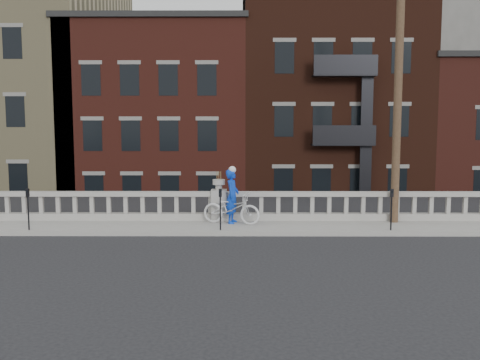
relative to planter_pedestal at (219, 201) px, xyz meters
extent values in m
plane|color=black|center=(0.00, -3.95, -0.83)|extent=(120.00, 120.00, 0.00)
cube|color=gray|center=(0.00, -0.95, -0.76)|extent=(32.00, 2.20, 0.15)
cube|color=gray|center=(0.00, 0.00, -0.56)|extent=(28.00, 0.34, 0.25)
cube|color=gray|center=(0.00, 0.00, 0.27)|extent=(28.00, 0.34, 0.16)
cube|color=gray|center=(0.00, 0.00, -0.13)|extent=(0.55, 0.55, 1.10)
cylinder|color=gray|center=(0.00, 0.00, 0.52)|extent=(0.24, 0.24, 0.20)
cylinder|color=gray|center=(0.00, 0.00, 0.70)|extent=(0.44, 0.44, 0.18)
cube|color=#605E59|center=(0.00, 0.35, -3.26)|extent=(36.00, 0.50, 5.15)
cube|color=black|center=(0.00, 22.00, -6.08)|extent=(80.00, 44.00, 0.50)
cube|color=#595651|center=(-2.00, 4.50, -3.83)|extent=(16.00, 7.00, 4.00)
cube|color=#595651|center=(22.00, 29.00, 3.17)|extent=(14.00, 14.00, 18.00)
cube|color=#4E1D16|center=(-4.00, 16.00, 1.17)|extent=(10.00, 14.00, 14.00)
cube|color=black|center=(-4.00, 16.00, 8.32)|extent=(10.30, 14.30, 0.30)
cube|color=#33160D|center=(6.00, 16.00, 1.92)|extent=(10.00, 14.00, 15.50)
cube|color=black|center=(6.00, 16.00, 9.82)|extent=(10.30, 14.30, 0.30)
cube|color=#4B1D16|center=(16.00, 16.00, 0.17)|extent=(10.00, 14.00, 12.00)
cube|color=black|center=(16.00, 16.00, 6.32)|extent=(10.30, 14.30, 0.30)
cylinder|color=#422D1E|center=(6.20, -0.35, 4.32)|extent=(0.28, 0.28, 10.00)
cylinder|color=black|center=(-6.14, -1.80, -0.13)|extent=(0.05, 0.05, 1.10)
cube|color=black|center=(-6.14, -1.80, 0.55)|extent=(0.10, 0.08, 0.26)
cube|color=black|center=(-6.14, -1.85, 0.59)|extent=(0.06, 0.01, 0.08)
cylinder|color=black|center=(0.13, -1.80, -0.13)|extent=(0.05, 0.05, 1.10)
cube|color=black|center=(0.13, -1.80, 0.55)|extent=(0.10, 0.08, 0.26)
cube|color=black|center=(0.13, -1.85, 0.59)|extent=(0.06, 0.01, 0.08)
cylinder|color=black|center=(5.69, -1.80, -0.13)|extent=(0.05, 0.05, 1.10)
cube|color=black|center=(5.69, -1.80, 0.55)|extent=(0.10, 0.08, 0.26)
cube|color=black|center=(5.69, -1.85, 0.59)|extent=(0.06, 0.01, 0.08)
imported|color=silver|center=(0.47, -0.68, -0.14)|extent=(2.16, 1.30, 1.07)
imported|color=#0C37BD|center=(0.49, -0.54, 0.26)|extent=(0.59, 0.77, 1.89)
camera|label=1|loc=(0.85, -18.96, 2.83)|focal=40.00mm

